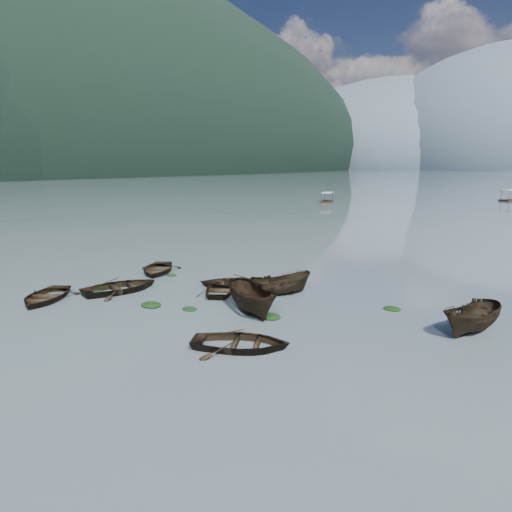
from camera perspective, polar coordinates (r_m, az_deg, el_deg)
The scene contains 21 objects.
ground_plane at distance 23.65m, azimuth -16.73°, elevation -9.54°, with size 2400.00×2400.00×0.00m, color #536267.
left_ridge_far at distance 563.05m, azimuth -28.43°, elevation 9.18°, with size 560.00×1400.00×380.00m, color black.
haze_mtn_a at distance 954.97m, azimuth 17.43°, elevation 10.36°, with size 520.00×520.00×280.00m, color #475666.
rowboat_0 at distance 31.12m, azimuth -24.84°, elevation -5.08°, with size 3.23×4.52×0.94m, color black.
rowboat_1 at distance 31.53m, azimuth -16.50°, elevation -4.28°, with size 3.58×5.01×1.04m, color black.
rowboat_2 at distance 25.98m, azimuth -0.43°, elevation -7.14°, with size 1.88×5.00×1.93m, color black.
rowboat_3 at distance 30.27m, azimuth -4.24°, elevation -4.48°, with size 2.98×4.17×0.86m, color black.
rowboat_4 at distance 21.26m, azimuth -1.92°, elevation -11.47°, with size 3.24×4.53×0.94m, color black.
rowboat_5 at distance 25.51m, azimuth 25.35°, elevation -8.63°, with size 1.66×4.42×1.71m, color black.
rowboat_6 at distance 36.29m, azimuth -12.20°, elevation -2.03°, with size 3.30×4.63×0.96m, color black.
rowboat_7 at distance 31.36m, azimuth -2.74°, elevation -3.89°, with size 3.37×4.71×0.98m, color black.
rowboat_8 at distance 29.57m, azimuth 3.03°, elevation -4.85°, with size 1.60×4.25×1.64m, color black.
weed_clump_0 at distance 31.54m, azimuth -19.15°, elevation -4.44°, with size 0.94×0.77×0.21m, color black.
weed_clump_1 at distance 26.82m, azimuth -8.31°, elevation -6.67°, with size 0.92×0.74×0.20m, color black.
weed_clump_2 at distance 27.91m, azimuth -12.99°, elevation -6.12°, with size 1.32×1.06×0.29m, color black.
weed_clump_3 at distance 29.58m, azimuth 3.01°, elevation -4.84°, with size 0.91×0.76×0.20m, color black.
weed_clump_4 at distance 25.23m, azimuth 1.71°, elevation -7.72°, with size 1.29×1.02×0.27m, color black.
weed_clump_5 at distance 33.26m, azimuth -18.90°, elevation -3.62°, with size 0.97×0.78×0.20m, color black.
weed_clump_6 at distance 35.04m, azimuth -10.50°, elevation -2.44°, with size 0.87×0.72×0.18m, color black.
weed_clump_7 at distance 27.71m, azimuth 16.66°, elevation -6.44°, with size 1.03×0.82×0.22m, color black.
pontoon_left at distance 103.58m, azimuth 8.88°, elevation 6.66°, with size 2.27×5.44×2.08m, color black, non-canonical shape.
Camera 1 is at (17.39, -13.76, 8.25)m, focal length 32.00 mm.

